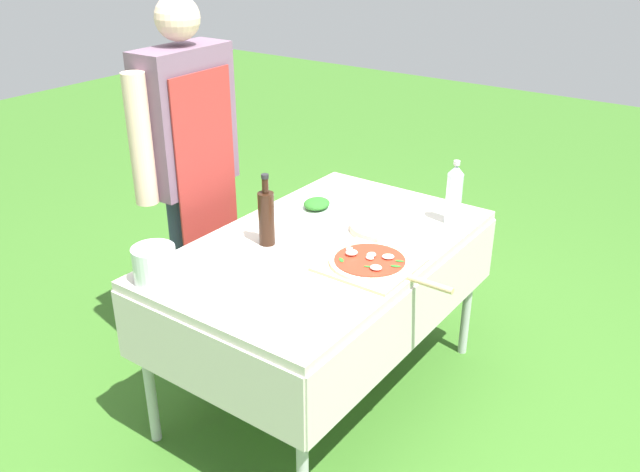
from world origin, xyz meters
TOP-DOWN VIEW (x-y plane):
  - ground_plane at (0.00, 0.00)m, footprint 12.00×12.00m
  - prep_table at (0.00, 0.00)m, footprint 1.41×0.88m
  - person_cook at (-0.00, 0.73)m, footprint 0.61×0.21m
  - pizza_on_peel at (-0.06, -0.26)m, footprint 0.33×0.50m
  - oil_bottle at (-0.13, 0.18)m, footprint 0.06×0.06m
  - water_bottle at (0.48, -0.33)m, footprint 0.07×0.07m
  - herb_container at (0.26, 0.22)m, footprint 0.18×0.16m
  - mixing_tub at (-0.60, 0.31)m, footprint 0.15×0.15m
  - plate_stack at (0.24, -0.13)m, footprint 0.27×0.27m

SIDE VIEW (x-z plane):
  - ground_plane at x=0.00m, z-range 0.00..0.00m
  - prep_table at x=0.00m, z-range 0.29..1.03m
  - pizza_on_peel at x=-0.06m, z-range 0.72..0.78m
  - plate_stack at x=0.24m, z-range 0.73..0.76m
  - herb_container at x=0.26m, z-range 0.73..0.78m
  - mixing_tub at x=-0.60m, z-range 0.73..0.87m
  - oil_bottle at x=-0.13m, z-range 0.70..1.00m
  - water_bottle at x=0.48m, z-range 0.73..1.00m
  - person_cook at x=0.00m, z-range 0.15..1.78m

